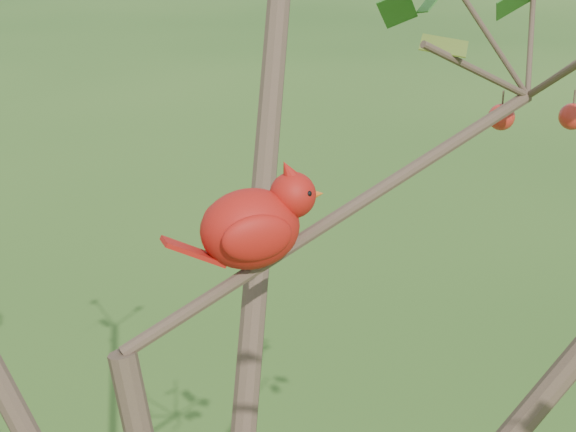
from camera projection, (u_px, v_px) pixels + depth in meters
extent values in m
sphere|color=#B42419|center=(572.00, 117.00, 1.31)|extent=(0.04, 0.04, 0.04)
sphere|color=#B42419|center=(501.00, 117.00, 1.31)|extent=(0.04, 0.04, 0.04)
ellipsoid|color=red|center=(250.00, 229.00, 1.08)|extent=(0.14, 0.12, 0.10)
sphere|color=red|center=(293.00, 195.00, 1.09)|extent=(0.07, 0.07, 0.06)
cone|color=red|center=(289.00, 173.00, 1.08)|extent=(0.05, 0.04, 0.04)
cone|color=#D85914|center=(314.00, 194.00, 1.10)|extent=(0.03, 0.03, 0.02)
ellipsoid|color=black|center=(307.00, 196.00, 1.10)|extent=(0.02, 0.03, 0.03)
cube|color=red|center=(194.00, 252.00, 1.06)|extent=(0.08, 0.04, 0.04)
ellipsoid|color=red|center=(236.00, 217.00, 1.11)|extent=(0.09, 0.04, 0.06)
ellipsoid|color=red|center=(257.00, 238.00, 1.05)|extent=(0.09, 0.04, 0.06)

